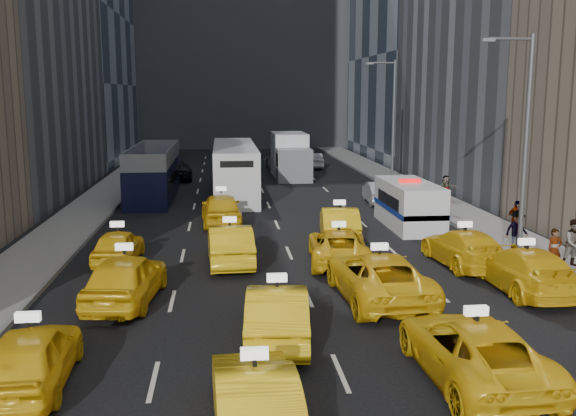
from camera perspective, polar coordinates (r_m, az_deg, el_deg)
The scene contains 35 objects.
ground at distance 14.45m, azimuth 6.20°, elevation -17.64°, with size 160.00×160.00×0.00m, color black.
sidewalk_west at distance 38.84m, azimuth -17.28°, elevation -0.16°, with size 3.00×90.00×0.15m, color gray.
sidewalk_east at distance 40.32m, azimuth 13.41°, elevation 0.39°, with size 3.00×90.00×0.15m, color gray.
curb_west at distance 38.58m, azimuth -15.17°, elevation -0.10°, with size 0.15×90.00×0.18m, color slate.
curb_east at distance 39.87m, azimuth 11.44°, elevation 0.38°, with size 0.15×90.00×0.18m, color slate.
streetlight_near at distance 27.32m, azimuth 20.20°, elevation 5.75°, with size 2.15×0.22×9.00m.
streetlight_far at distance 46.10m, azimuth 9.22°, elevation 7.79°, with size 2.15×0.22×9.00m.
taxi_4 at distance 16.26m, azimuth -21.89°, elevation -12.18°, with size 1.76×4.38×1.49m, color yellow.
taxi_5 at distance 13.26m, azimuth -2.96°, elevation -16.65°, with size 1.59×4.55×1.50m, color yellow.
taxi_6 at distance 16.17m, azimuth 16.21°, elevation -11.98°, with size 2.46×5.34×1.48m, color yellow.
taxi_8 at distance 21.53m, azimuth -14.23°, elevation -6.07°, with size 1.95×4.85×1.65m, color yellow.
taxi_9 at distance 17.86m, azimuth -0.98°, elevation -9.29°, with size 1.65×4.73×1.56m, color yellow.
taxi_10 at distance 21.40m, azimuth 8.07°, elevation -6.04°, with size 2.63×5.70×1.58m, color yellow.
taxi_11 at distance 23.56m, azimuth 20.30°, elevation -5.15°, with size 2.14×5.25×1.52m, color yellow.
taxi_12 at distance 26.69m, azimuth -14.86°, elevation -3.28°, with size 1.60×3.97×1.35m, color yellow.
taxi_13 at distance 25.68m, azimuth -5.18°, elevation -3.24°, with size 1.68×4.82×1.59m, color yellow.
taxi_14 at distance 25.79m, azimuth 4.51°, elevation -3.41°, with size 2.28×4.94×1.37m, color yellow.
taxi_15 at distance 26.24m, azimuth 15.36°, elevation -3.43°, with size 2.03×5.00×1.45m, color yellow.
taxi_16 at distance 33.37m, azimuth -5.94°, elevation -0.06°, with size 1.97×4.89×1.66m, color yellow.
taxi_17 at distance 29.75m, azimuth 4.58°, elevation -1.40°, with size 1.65×4.74×1.56m, color yellow.
nypd_van at distance 33.12m, azimuth 10.70°, elevation 0.24°, with size 2.27×5.77×2.47m.
double_decker at distance 42.73m, azimuth -11.83°, elevation 3.11°, with size 3.57×11.53×3.30m.
city_bus at distance 43.04m, azimuth -4.77°, elevation 3.39°, with size 3.00×13.08×3.37m.
box_truck at distance 51.96m, azimuth 0.21°, elevation 4.66°, with size 3.02×7.84×3.53m.
misc_car_0 at distance 40.13m, azimuth 8.01°, elevation 1.39°, with size 1.43×4.10×1.35m, color #A1A4A9.
misc_car_1 at distance 51.54m, azimuth -10.13°, elevation 3.38°, with size 2.58×5.59×1.55m, color black.
misc_car_2 at distance 58.56m, azimuth -0.96°, elevation 4.28°, with size 2.02×4.96×1.44m, color gray.
misc_car_3 at distance 56.24m, azimuth -5.08°, elevation 4.00°, with size 1.72×4.26×1.45m, color black.
misc_car_4 at distance 58.42m, azimuth 2.27°, elevation 4.23°, with size 1.46×4.18×1.38m, color #A5A8AD.
pedestrian_0 at distance 26.21m, azimuth 22.61°, elevation -3.40°, with size 0.57×0.38×1.57m, color gray.
pedestrian_1 at distance 26.88m, azimuth 24.11°, elevation -2.87°, with size 0.90×0.49×1.85m, color gray.
pedestrian_2 at distance 29.01m, azimuth 19.66°, elevation -1.83°, with size 1.09×0.45×1.69m, color gray.
pedestrian_3 at distance 31.81m, azimuth 19.60°, elevation -0.85°, with size 0.97×0.44×1.65m, color gray.
pedestrian_4 at distance 36.28m, azimuth 13.84°, elevation 0.65°, with size 0.75×0.41×1.53m, color gray.
pedestrian_5 at distance 40.85m, azimuth 13.83°, elevation 1.74°, with size 1.48×0.43×1.59m, color gray.
Camera 1 is at (-2.79, -12.48, 6.73)m, focal length 40.00 mm.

